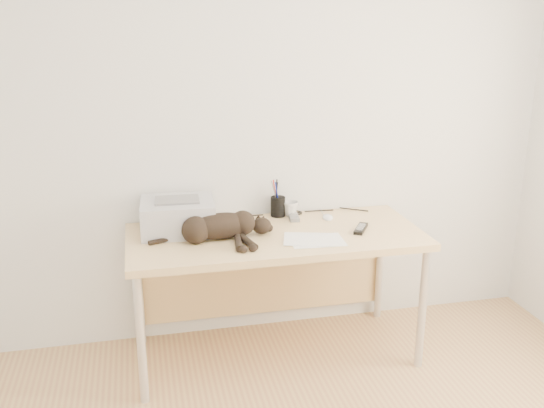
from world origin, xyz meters
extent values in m
plane|color=silver|center=(0.00, 1.75, 1.30)|extent=(3.50, 0.00, 3.50)
cube|color=#E9C588|center=(0.00, 1.39, 0.72)|extent=(1.60, 0.70, 0.04)
cylinder|color=silver|center=(-0.75, 1.09, 0.35)|extent=(0.04, 0.04, 0.70)
cylinder|color=silver|center=(0.75, 1.09, 0.35)|extent=(0.04, 0.04, 0.70)
cylinder|color=silver|center=(-0.75, 1.69, 0.35)|extent=(0.04, 0.04, 0.70)
cylinder|color=silver|center=(0.75, 1.69, 0.35)|extent=(0.04, 0.04, 0.70)
cube|color=#E9C588|center=(0.00, 1.72, 0.40)|extent=(1.48, 0.02, 0.60)
cube|color=#A7A7AB|center=(-0.51, 1.54, 0.83)|extent=(0.41, 0.35, 0.18)
cube|color=black|center=(-0.51, 1.54, 0.84)|extent=(0.33, 0.04, 0.11)
cube|color=slate|center=(-0.51, 1.54, 0.92)|extent=(0.24, 0.18, 0.01)
cube|color=white|center=(0.19, 1.23, 0.74)|extent=(0.29, 0.21, 0.00)
cube|color=white|center=(0.16, 1.25, 0.74)|extent=(0.32, 0.27, 0.00)
ellipsoid|color=black|center=(-0.30, 1.38, 0.81)|extent=(0.35, 0.17, 0.14)
sphere|color=black|center=(-0.44, 1.35, 0.81)|extent=(0.15, 0.15, 0.15)
ellipsoid|color=black|center=(-0.08, 1.39, 0.79)|extent=(0.11, 0.10, 0.09)
cone|color=black|center=(-0.09, 1.43, 0.83)|extent=(0.04, 0.05, 0.05)
cone|color=black|center=(-0.06, 1.43, 0.82)|extent=(0.04, 0.05, 0.05)
cylinder|color=black|center=(-0.23, 1.25, 0.76)|extent=(0.05, 0.20, 0.04)
cylinder|color=black|center=(-0.18, 1.26, 0.76)|extent=(0.05, 0.20, 0.04)
cylinder|color=black|center=(-0.58, 1.39, 0.75)|extent=(0.22, 0.04, 0.03)
imported|color=silver|center=(0.15, 1.67, 0.78)|extent=(0.13, 0.13, 0.09)
cylinder|color=black|center=(0.08, 1.68, 0.80)|extent=(0.09, 0.09, 0.12)
cylinder|color=#990C0C|center=(0.07, 1.68, 0.88)|extent=(0.01, 0.01, 0.16)
cylinder|color=navy|center=(0.09, 1.69, 0.88)|extent=(0.01, 0.01, 0.16)
cylinder|color=black|center=(0.08, 1.67, 0.88)|extent=(0.01, 0.01, 0.16)
cube|color=slate|center=(0.16, 1.64, 0.75)|extent=(0.08, 0.20, 0.02)
cube|color=black|center=(0.47, 1.34, 0.75)|extent=(0.13, 0.17, 0.02)
ellipsoid|color=white|center=(0.35, 1.57, 0.76)|extent=(0.08, 0.11, 0.03)
camera|label=1|loc=(-0.70, -1.63, 1.87)|focal=40.00mm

